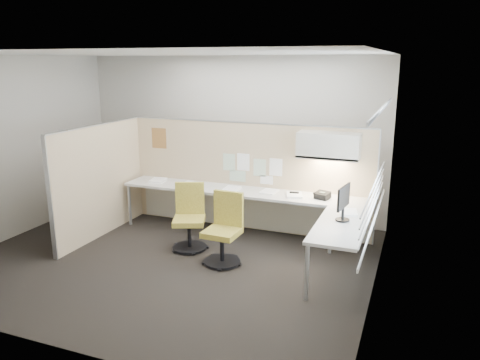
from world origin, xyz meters
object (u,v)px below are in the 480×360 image
at_px(chair_left, 189,219).
at_px(monitor, 343,201).
at_px(phone, 322,195).
at_px(desk, 259,203).
at_px(chair_right, 224,231).

bearing_deg(chair_left, monitor, -23.64).
height_order(monitor, phone, monitor).
height_order(desk, monitor, monitor).
height_order(chair_right, phone, chair_right).
relative_size(desk, phone, 15.58).
relative_size(chair_left, phone, 3.72).
bearing_deg(monitor, chair_left, 96.50).
height_order(chair_left, chair_right, chair_right).
bearing_deg(phone, chair_right, -118.51).
xyz_separation_m(desk, chair_right, (-0.19, -0.94, -0.15)).
xyz_separation_m(chair_left, monitor, (2.23, -0.09, 0.55)).
distance_m(chair_left, phone, 1.99).
xyz_separation_m(desk, monitor, (1.37, -0.74, 0.39)).
bearing_deg(phone, chair_left, -138.63).
bearing_deg(phone, desk, -153.67).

